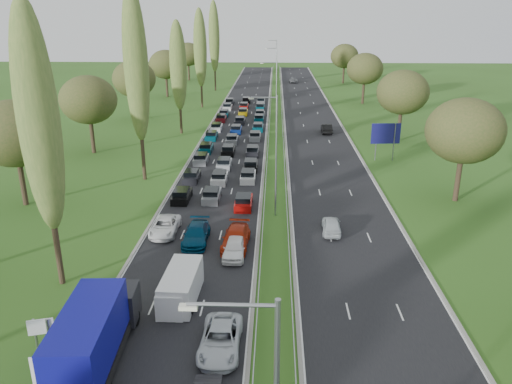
{
  "coord_description": "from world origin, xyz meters",
  "views": [
    {
      "loc": [
        4.36,
        -3.45,
        19.11
      ],
      "look_at": [
        2.45,
        45.69,
        1.5
      ],
      "focal_mm": 35.0,
      "sensor_mm": 36.0,
      "label": 1
    }
  ],
  "objects_px": {
    "blue_lorry": "(95,333)",
    "direction_sign": "(386,135)",
    "white_van_front": "(176,291)",
    "near_car_2": "(165,226)",
    "info_sign": "(41,330)",
    "white_van_rear": "(182,284)"
  },
  "relations": [
    {
      "from": "near_car_2",
      "to": "white_van_front",
      "type": "xyz_separation_m",
      "value": [
        3.25,
        -11.58,
        0.24
      ]
    },
    {
      "from": "blue_lorry",
      "to": "white_van_rear",
      "type": "bearing_deg",
      "value": 60.45
    },
    {
      "from": "white_van_rear",
      "to": "info_sign",
      "type": "relative_size",
      "value": 2.64
    },
    {
      "from": "direction_sign",
      "to": "info_sign",
      "type": "bearing_deg",
      "value": -124.25
    },
    {
      "from": "blue_lorry",
      "to": "white_van_front",
      "type": "bearing_deg",
      "value": 60.62
    },
    {
      "from": "info_sign",
      "to": "direction_sign",
      "type": "xyz_separation_m",
      "value": [
        28.8,
        42.3,
        2.2
      ]
    },
    {
      "from": "near_car_2",
      "to": "blue_lorry",
      "type": "height_order",
      "value": "blue_lorry"
    },
    {
      "from": "info_sign",
      "to": "white_van_front",
      "type": "bearing_deg",
      "value": 37.85
    },
    {
      "from": "white_van_front",
      "to": "direction_sign",
      "type": "distance_m",
      "value": 42.89
    },
    {
      "from": "info_sign",
      "to": "blue_lorry",
      "type": "bearing_deg",
      "value": -17.8
    },
    {
      "from": "near_car_2",
      "to": "direction_sign",
      "type": "relative_size",
      "value": 0.96
    },
    {
      "from": "white_van_rear",
      "to": "info_sign",
      "type": "height_order",
      "value": "white_van_rear"
    },
    {
      "from": "white_van_rear",
      "to": "blue_lorry",
      "type": "bearing_deg",
      "value": -114.24
    },
    {
      "from": "near_car_2",
      "to": "white_van_rear",
      "type": "bearing_deg",
      "value": -71.93
    },
    {
      "from": "blue_lorry",
      "to": "white_van_rear",
      "type": "relative_size",
      "value": 1.75
    },
    {
      "from": "blue_lorry",
      "to": "white_van_front",
      "type": "distance_m",
      "value": 7.5
    },
    {
      "from": "direction_sign",
      "to": "white_van_front",
      "type": "bearing_deg",
      "value": -120.59
    },
    {
      "from": "near_car_2",
      "to": "white_van_front",
      "type": "distance_m",
      "value": 12.03
    },
    {
      "from": "blue_lorry",
      "to": "direction_sign",
      "type": "bearing_deg",
      "value": 56.86
    },
    {
      "from": "white_van_front",
      "to": "near_car_2",
      "type": "bearing_deg",
      "value": 105.87
    },
    {
      "from": "white_van_front",
      "to": "blue_lorry",
      "type": "bearing_deg",
      "value": -115.97
    },
    {
      "from": "near_car_2",
      "to": "white_van_front",
      "type": "bearing_deg",
      "value": -74.28
    }
  ]
}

